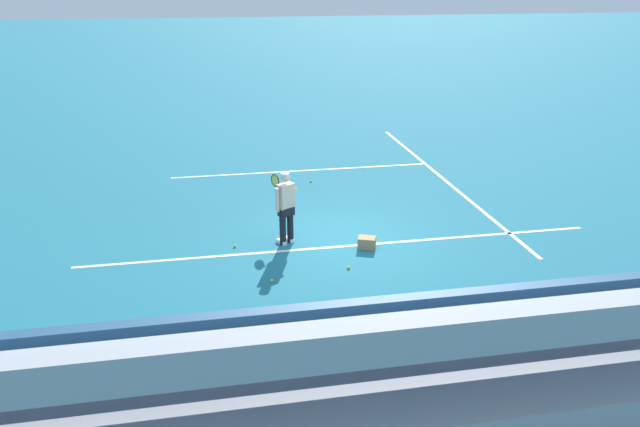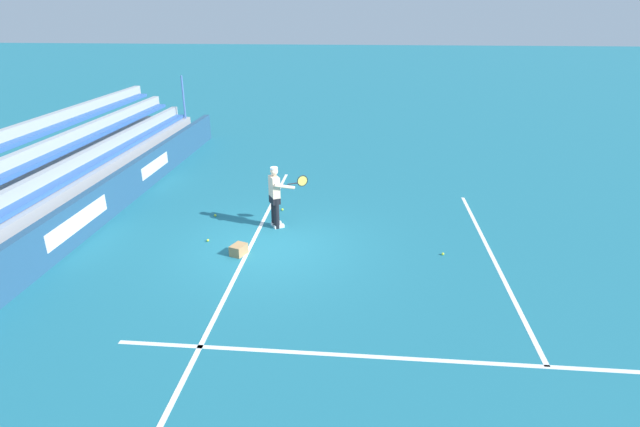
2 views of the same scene
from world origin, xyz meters
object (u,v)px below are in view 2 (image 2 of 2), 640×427
(tennis_ball_far_right, at_px, (208,240))
(tennis_ball_by_box, at_px, (282,209))
(ball_box_cardboard, at_px, (239,250))
(tennis_ball_stray_back, at_px, (215,215))
(tennis_ball_toward_net, at_px, (443,254))
(tennis_player, at_px, (276,196))

(tennis_ball_far_right, bearing_deg, tennis_ball_by_box, 145.74)
(ball_box_cardboard, bearing_deg, tennis_ball_stray_back, -151.37)
(tennis_ball_by_box, relative_size, tennis_ball_toward_net, 1.00)
(tennis_ball_by_box, xyz_separation_m, tennis_ball_far_right, (2.32, -1.58, 0.00))
(tennis_ball_stray_back, bearing_deg, tennis_ball_far_right, 9.90)
(tennis_player, distance_m, tennis_ball_far_right, 2.15)
(tennis_player, xyz_separation_m, tennis_ball_stray_back, (-0.56, -1.91, -0.86))
(ball_box_cardboard, xyz_separation_m, tennis_ball_stray_back, (-2.34, -1.28, -0.10))
(ball_box_cardboard, xyz_separation_m, tennis_ball_by_box, (-2.97, 0.60, -0.10))
(tennis_player, relative_size, tennis_ball_stray_back, 25.98)
(ball_box_cardboard, distance_m, tennis_ball_far_right, 1.18)
(tennis_ball_stray_back, relative_size, tennis_ball_toward_net, 1.00)
(ball_box_cardboard, bearing_deg, tennis_ball_by_box, 168.63)
(ball_box_cardboard, height_order, tennis_ball_toward_net, ball_box_cardboard)
(ball_box_cardboard, relative_size, tennis_ball_stray_back, 6.06)
(tennis_ball_by_box, bearing_deg, tennis_ball_stray_back, -71.16)
(tennis_ball_far_right, bearing_deg, tennis_ball_toward_net, 87.75)
(tennis_ball_far_right, bearing_deg, tennis_player, 124.69)
(tennis_player, xyz_separation_m, tennis_ball_toward_net, (1.35, 4.35, -0.86))
(tennis_ball_far_right, relative_size, tennis_ball_stray_back, 1.00)
(tennis_ball_toward_net, bearing_deg, tennis_ball_far_right, -92.25)
(ball_box_cardboard, distance_m, tennis_ball_by_box, 3.04)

